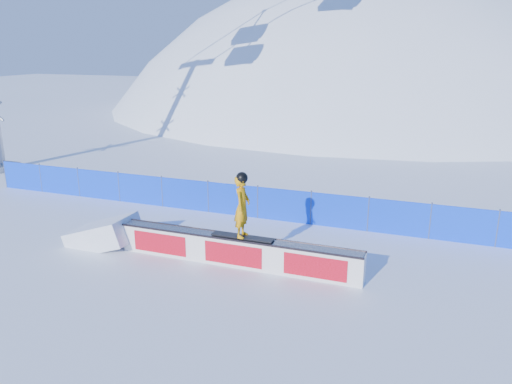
% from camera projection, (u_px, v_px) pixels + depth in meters
% --- Properties ---
extents(ground, '(160.00, 160.00, 0.00)m').
position_uv_depth(ground, '(174.00, 261.00, 14.71)').
color(ground, white).
rests_on(ground, ground).
extents(snow_hill, '(64.00, 64.00, 64.00)m').
position_uv_depth(snow_hill, '(360.00, 263.00, 57.60)').
color(snow_hill, white).
rests_on(snow_hill, ground).
extents(safety_fence, '(22.05, 0.05, 1.30)m').
position_uv_depth(safety_fence, '(233.00, 200.00, 18.59)').
color(safety_fence, '#073BF2').
rests_on(safety_fence, ground).
extents(rail_box, '(7.35, 0.56, 0.88)m').
position_uv_depth(rail_box, '(236.00, 251.00, 14.36)').
color(rail_box, white).
rests_on(rail_box, ground).
extents(snow_ramp, '(2.23, 1.40, 1.39)m').
position_uv_depth(snow_ramp, '(105.00, 244.00, 16.03)').
color(snow_ramp, white).
rests_on(snow_ramp, ground).
extents(snowboarder, '(1.83, 0.67, 1.91)m').
position_uv_depth(snowboarder, '(242.00, 206.00, 13.91)').
color(snowboarder, black).
rests_on(snowboarder, rail_box).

